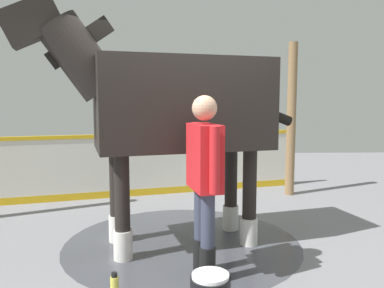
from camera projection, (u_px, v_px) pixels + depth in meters
ground_plane at (195, 253)px, 4.29m from camera, size 16.00×16.00×0.02m
wet_patch at (182, 243)px, 4.58m from camera, size 2.76×2.76×0.00m
barrier_wall at (145, 167)px, 6.83m from camera, size 1.64×5.75×1.09m
roof_post_far at (291, 120)px, 6.78m from camera, size 0.16×0.16×2.66m
horse at (172, 107)px, 4.37m from camera, size 1.47×3.21×2.73m
handler at (204, 174)px, 3.58m from camera, size 0.67×0.33×1.72m
bottle_shampoo at (115, 286)px, 3.32m from camera, size 0.07×0.07×0.21m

